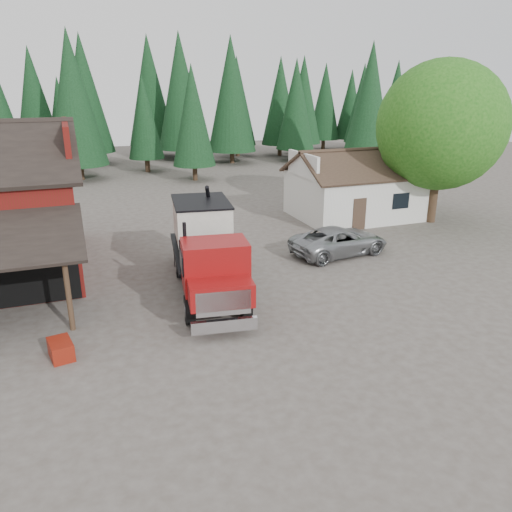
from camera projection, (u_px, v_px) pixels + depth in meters
name	position (u px, v px, depth m)	size (l,w,h in m)	color
ground	(233.00, 329.00, 18.62)	(120.00, 120.00, 0.00)	#4D453C
farmhouse	(355.00, 192.00, 33.86)	(8.60, 6.42, 4.65)	silver
deciduous_tree	(441.00, 130.00, 31.12)	(8.00, 8.00, 10.20)	#382619
conifer_backdrop	(117.00, 165.00, 55.77)	(76.00, 16.00, 16.00)	black
near_pine_b	(193.00, 116.00, 45.20)	(3.96, 3.96, 10.40)	#382619
near_pine_c	(370.00, 103.00, 46.62)	(4.84, 4.84, 12.40)	#382619
near_pine_d	(73.00, 98.00, 44.94)	(5.28, 5.28, 13.40)	#382619
feed_truck	(207.00, 247.00, 21.57)	(3.79, 9.70, 4.26)	black
silver_car	(339.00, 241.00, 26.54)	(2.49, 5.40, 1.50)	#94979A
equip_box	(61.00, 349.00, 16.63)	(0.70, 1.10, 0.60)	maroon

